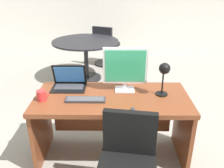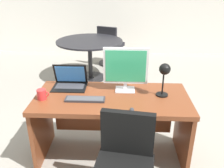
# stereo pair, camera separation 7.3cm
# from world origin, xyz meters

# --- Properties ---
(ground) EXTENTS (12.00, 12.00, 0.00)m
(ground) POSITION_xyz_m (0.00, 1.50, 0.00)
(ground) COLOR gray
(desk) EXTENTS (1.54, 0.71, 0.73)m
(desk) POSITION_xyz_m (0.00, 0.04, 0.53)
(desk) COLOR brown
(desk) RESTS_ON ground
(monitor) EXTENTS (0.45, 0.16, 0.46)m
(monitor) POSITION_xyz_m (0.13, 0.15, 0.98)
(monitor) COLOR silver
(monitor) RESTS_ON desk
(laptop) EXTENTS (0.36, 0.26, 0.24)m
(laptop) POSITION_xyz_m (-0.46, 0.24, 0.80)
(laptop) COLOR black
(laptop) RESTS_ON desk
(keyboard) EXTENTS (0.38, 0.11, 0.02)m
(keyboard) POSITION_xyz_m (-0.25, -0.09, 0.74)
(keyboard) COLOR #2D2D33
(keyboard) RESTS_ON desk
(mouse) EXTENTS (0.04, 0.07, 0.03)m
(mouse) POSITION_xyz_m (0.19, -0.29, 0.74)
(mouse) COLOR #2D2D33
(mouse) RESTS_ON desk
(desk_lamp) EXTENTS (0.12, 0.14, 0.35)m
(desk_lamp) POSITION_xyz_m (0.50, 0.02, 0.98)
(desk_lamp) COLOR black
(desk_lamp) RESTS_ON desk
(coffee_mug) EXTENTS (0.12, 0.09, 0.10)m
(coffee_mug) POSITION_xyz_m (-0.67, -0.09, 0.78)
(coffee_mug) COLOR red
(coffee_mug) RESTS_ON desk
(meeting_table) EXTENTS (1.22, 1.22, 0.75)m
(meeting_table) POSITION_xyz_m (-0.51, 2.20, 0.57)
(meeting_table) COLOR black
(meeting_table) RESTS_ON ground
(meeting_chair_near) EXTENTS (0.60, 0.61, 0.87)m
(meeting_chair_near) POSITION_xyz_m (-0.18, 3.03, 0.36)
(meeting_chair_near) COLOR black
(meeting_chair_near) RESTS_ON ground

